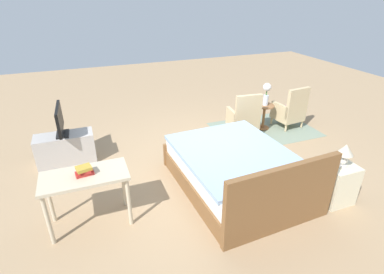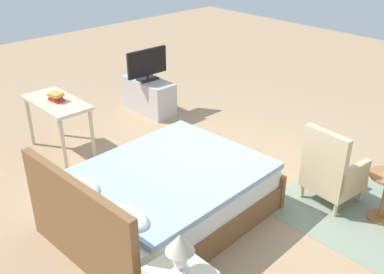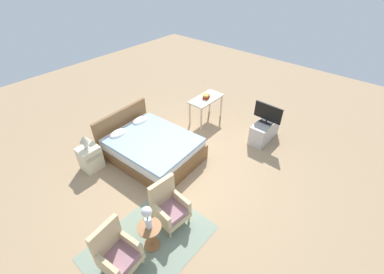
# 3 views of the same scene
# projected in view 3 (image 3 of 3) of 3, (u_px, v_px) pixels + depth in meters

# --- Properties ---
(ground_plane) EXTENTS (16.00, 16.00, 0.00)m
(ground_plane) POSITION_uv_depth(u_px,v_px,m) (185.00, 170.00, 5.97)
(ground_plane) COLOR #A38460
(floor_rug) EXTENTS (2.10, 1.50, 0.01)m
(floor_rug) POSITION_uv_depth(u_px,v_px,m) (150.00, 242.00, 4.52)
(floor_rug) COLOR gray
(floor_rug) RESTS_ON ground_plane
(bed) EXTENTS (1.72, 2.22, 0.96)m
(bed) POSITION_uv_depth(u_px,v_px,m) (151.00, 147.00, 6.17)
(bed) COLOR brown
(bed) RESTS_ON ground_plane
(armchair_by_window_left) EXTENTS (0.60, 0.60, 0.92)m
(armchair_by_window_left) POSITION_uv_depth(u_px,v_px,m) (117.00, 253.00, 3.97)
(armchair_by_window_left) COLOR #CCB284
(armchair_by_window_left) RESTS_ON floor_rug
(armchair_by_window_right) EXTENTS (0.59, 0.59, 0.92)m
(armchair_by_window_right) POSITION_uv_depth(u_px,v_px,m) (169.00, 207.00, 4.67)
(armchair_by_window_right) COLOR #CCB284
(armchair_by_window_right) RESTS_ON floor_rug
(side_table) EXTENTS (0.40, 0.40, 0.54)m
(side_table) POSITION_uv_depth(u_px,v_px,m) (150.00, 234.00, 4.28)
(side_table) COLOR #936038
(side_table) RESTS_ON ground_plane
(flower_vase) EXTENTS (0.17, 0.17, 0.48)m
(flower_vase) POSITION_uv_depth(u_px,v_px,m) (147.00, 216.00, 3.98)
(flower_vase) COLOR silver
(flower_vase) RESTS_ON side_table
(nightstand) EXTENTS (0.44, 0.41, 0.59)m
(nightstand) POSITION_uv_depth(u_px,v_px,m) (90.00, 158.00, 5.86)
(nightstand) COLOR beige
(nightstand) RESTS_ON ground_plane
(table_lamp) EXTENTS (0.22, 0.22, 0.33)m
(table_lamp) POSITION_uv_depth(u_px,v_px,m) (85.00, 140.00, 5.56)
(table_lamp) COLOR silver
(table_lamp) RESTS_ON nightstand
(tv_stand) EXTENTS (0.96, 0.40, 0.54)m
(tv_stand) POSITION_uv_depth(u_px,v_px,m) (264.00, 131.00, 6.76)
(tv_stand) COLOR #B7B2AD
(tv_stand) RESTS_ON ground_plane
(tv_flatscreen) EXTENTS (0.21, 0.73, 0.50)m
(tv_flatscreen) POSITION_uv_depth(u_px,v_px,m) (268.00, 114.00, 6.44)
(tv_flatscreen) COLOR black
(tv_flatscreen) RESTS_ON tv_stand
(vanity_desk) EXTENTS (1.04, 0.52, 0.75)m
(vanity_desk) POSITION_uv_depth(u_px,v_px,m) (206.00, 102.00, 7.26)
(vanity_desk) COLOR beige
(vanity_desk) RESTS_ON ground_plane
(book_stack) EXTENTS (0.22, 0.18, 0.11)m
(book_stack) POSITION_uv_depth(u_px,v_px,m) (206.00, 96.00, 7.16)
(book_stack) COLOR #AD2823
(book_stack) RESTS_ON vanity_desk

